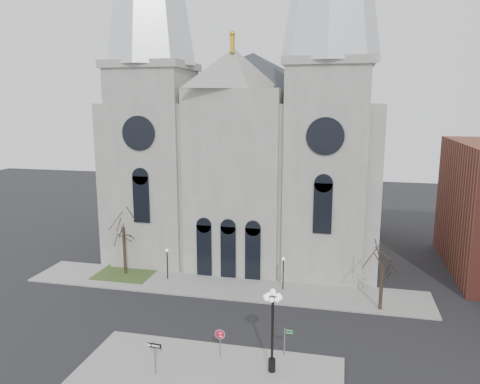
% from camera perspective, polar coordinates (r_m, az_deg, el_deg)
% --- Properties ---
extents(ground, '(160.00, 160.00, 0.00)m').
position_cam_1_polar(ground, '(38.17, -6.63, -17.60)').
color(ground, black).
rests_on(ground, ground).
extents(sidewalk_near, '(18.00, 10.00, 0.14)m').
position_cam_1_polar(sidewalk_near, '(33.23, -4.45, -22.15)').
color(sidewalk_near, gray).
rests_on(sidewalk_near, ground).
extents(sidewalk_far, '(40.00, 6.00, 0.14)m').
position_cam_1_polar(sidewalk_far, '(47.63, -2.15, -11.43)').
color(sidewalk_far, gray).
rests_on(sidewalk_far, ground).
extents(grass_patch, '(6.00, 5.00, 0.18)m').
position_cam_1_polar(grass_patch, '(52.23, -13.77, -9.66)').
color(grass_patch, '#364D21').
rests_on(grass_patch, ground).
extents(cathedral, '(33.00, 26.66, 54.00)m').
position_cam_1_polar(cathedral, '(55.58, 0.93, 11.24)').
color(cathedral, gray).
rests_on(cathedral, ground).
extents(tree_left, '(3.20, 3.20, 7.50)m').
position_cam_1_polar(tree_left, '(50.59, -14.05, -3.82)').
color(tree_left, black).
rests_on(tree_left, ground).
extents(tree_right, '(3.20, 3.20, 6.00)m').
position_cam_1_polar(tree_right, '(42.92, 17.01, -8.20)').
color(tree_right, black).
rests_on(tree_right, ground).
extents(ped_lamp_left, '(0.32, 0.32, 3.26)m').
position_cam_1_polar(ped_lamp_left, '(49.08, -8.87, -8.05)').
color(ped_lamp_left, black).
rests_on(ped_lamp_left, sidewalk_far).
extents(ped_lamp_right, '(0.32, 0.32, 3.26)m').
position_cam_1_polar(ped_lamp_right, '(46.18, 5.30, -9.19)').
color(ped_lamp_right, black).
rests_on(ped_lamp_right, sidewalk_far).
extents(stop_sign, '(0.73, 0.28, 2.13)m').
position_cam_1_polar(stop_sign, '(34.99, -2.44, -17.23)').
color(stop_sign, slate).
rests_on(stop_sign, sidewalk_near).
extents(globe_lamp, '(1.28, 1.28, 5.97)m').
position_cam_1_polar(globe_lamp, '(32.38, 3.98, -15.30)').
color(globe_lamp, black).
rests_on(globe_lamp, sidewalk_near).
extents(one_way_sign, '(1.02, 0.10, 2.32)m').
position_cam_1_polar(one_way_sign, '(33.61, -10.35, -18.65)').
color(one_way_sign, slate).
rests_on(one_way_sign, sidewalk_near).
extents(street_name_sign, '(0.68, 0.09, 2.12)m').
position_cam_1_polar(street_name_sign, '(35.42, 5.59, -17.41)').
color(street_name_sign, slate).
rests_on(street_name_sign, sidewalk_near).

